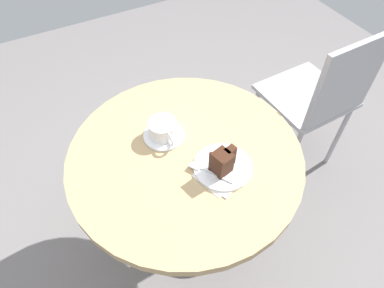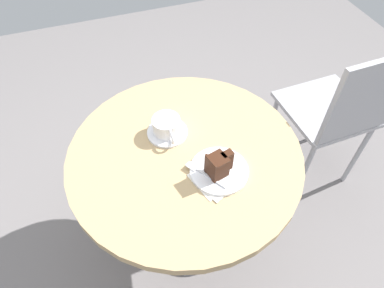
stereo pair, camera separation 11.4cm
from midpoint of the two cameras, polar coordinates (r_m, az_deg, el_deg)
The scene contains 10 objects.
ground_plane at distance 1.76m, azimuth 1.07°, elevation -15.66°, with size 4.40×4.40×0.01m, color slate.
cafe_table at distance 1.25m, azimuth 1.45°, elevation -4.69°, with size 0.81×0.81×0.68m.
saucer at distance 1.22m, azimuth -1.48°, elevation 1.81°, with size 0.14×0.14×0.01m.
coffee_cup at distance 1.19m, azimuth -1.55°, elevation 2.96°, with size 0.13×0.10×0.06m.
teaspoon at distance 1.22m, azimuth 0.39°, elevation 2.34°, with size 0.09×0.05×0.00m.
cake_plate at distance 1.12m, azimuth 7.45°, elevation -4.60°, with size 0.19×0.19×0.01m.
cake_slice at distance 1.08m, azimuth 7.45°, elevation -3.70°, with size 0.07×0.09×0.09m.
fork at distance 1.10m, azimuth 4.61°, elevation -4.88°, with size 0.14×0.09×0.00m.
napkin at distance 1.10m, azimuth 6.73°, elevation -6.13°, with size 0.17×0.16×0.00m.
cafe_chair at distance 1.69m, azimuth 25.38°, elevation 5.00°, with size 0.39×0.39×0.87m.
Camera 2 is at (0.70, -0.22, 1.60)m, focal length 32.00 mm.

